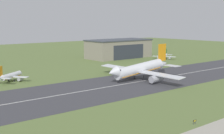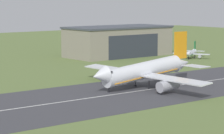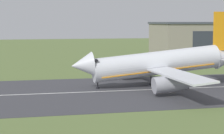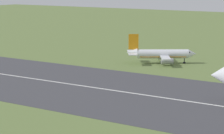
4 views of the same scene
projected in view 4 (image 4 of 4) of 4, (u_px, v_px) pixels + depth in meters
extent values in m
cube|color=#3D3D42|center=(161.00, 97.00, 122.31)|extent=(482.90, 48.01, 0.06)
cube|color=silver|center=(161.00, 97.00, 122.31)|extent=(434.61, 0.70, 0.01)
cone|color=silver|center=(222.00, 75.00, 117.49)|extent=(5.83, 5.89, 6.36)
cylinder|color=silver|center=(163.00, 54.00, 171.39)|extent=(15.08, 12.13, 2.94)
cone|color=silver|center=(192.00, 54.00, 171.54)|extent=(3.87, 3.93, 2.94)
cone|color=silver|center=(132.00, 52.00, 171.15)|extent=(4.41, 4.21, 2.64)
cube|color=black|center=(188.00, 52.00, 171.42)|extent=(2.36, 2.66, 0.44)
cube|color=orange|center=(163.00, 56.00, 171.52)|extent=(13.66, 11.03, 0.20)
cube|color=silver|center=(166.00, 58.00, 166.02)|extent=(6.99, 8.16, 0.40)
cylinder|color=#A8A8B2|center=(167.00, 61.00, 166.86)|extent=(4.16, 3.72, 1.82)
cube|color=silver|center=(162.00, 53.00, 176.93)|extent=(6.99, 8.16, 0.40)
cylinder|color=#A8A8B2|center=(164.00, 57.00, 176.49)|extent=(4.16, 3.72, 1.82)
cube|color=orange|center=(134.00, 42.00, 170.59)|extent=(2.75, 2.11, 4.99)
cube|color=silver|center=(133.00, 54.00, 167.50)|extent=(4.91, 5.28, 0.24)
cube|color=silver|center=(132.00, 51.00, 174.83)|extent=(4.91, 5.28, 0.24)
cylinder|color=black|center=(184.00, 61.00, 171.87)|extent=(0.24, 0.24, 1.66)
cylinder|color=black|center=(184.00, 63.00, 171.97)|extent=(0.84, 0.84, 0.44)
cylinder|color=black|center=(163.00, 62.00, 170.02)|extent=(0.24, 0.24, 1.66)
cylinder|color=black|center=(163.00, 64.00, 170.12)|extent=(0.84, 0.84, 0.44)
cylinder|color=black|center=(162.00, 60.00, 173.50)|extent=(0.24, 0.24, 1.66)
cylinder|color=black|center=(161.00, 62.00, 173.60)|extent=(0.84, 0.84, 0.44)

